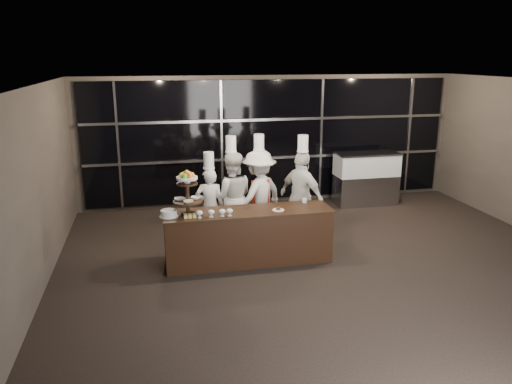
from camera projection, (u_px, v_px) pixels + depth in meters
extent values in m
plane|color=black|center=(351.00, 293.00, 7.45)|extent=(10.00, 10.00, 0.00)
plane|color=black|center=(363.00, 89.00, 6.66)|extent=(10.00, 10.00, 0.00)
plane|color=#473F38|center=(271.00, 140.00, 11.77)|extent=(9.00, 0.00, 9.00)
plane|color=#473F38|center=(15.00, 218.00, 6.14)|extent=(0.00, 10.00, 10.00)
cube|color=black|center=(272.00, 141.00, 11.71)|extent=(8.60, 0.04, 2.80)
cube|color=#A5A5AA|center=(272.00, 158.00, 11.77)|extent=(8.60, 0.06, 0.06)
cube|color=#A5A5AA|center=(273.00, 119.00, 11.53)|extent=(8.60, 0.06, 0.06)
cube|color=#A5A5AA|center=(118.00, 146.00, 10.97)|extent=(0.05, 0.05, 2.80)
cube|color=#A5A5AA|center=(222.00, 143.00, 11.44)|extent=(0.05, 0.05, 2.80)
cube|color=#A5A5AA|center=(321.00, 139.00, 11.93)|extent=(0.05, 0.05, 2.80)
cube|color=#A5A5AA|center=(409.00, 136.00, 12.40)|extent=(0.05, 0.05, 2.80)
cube|color=black|center=(248.00, 237.00, 8.48)|extent=(2.80, 0.70, 0.90)
cube|color=black|center=(248.00, 211.00, 8.36)|extent=(2.84, 0.74, 0.03)
cylinder|color=black|center=(188.00, 214.00, 8.14)|extent=(0.24, 0.24, 0.03)
cylinder|color=black|center=(187.00, 194.00, 8.06)|extent=(0.06, 0.06, 0.70)
cylinder|color=black|center=(188.00, 202.00, 8.09)|extent=(0.48, 0.48, 0.02)
cylinder|color=black|center=(187.00, 184.00, 8.01)|extent=(0.34, 0.34, 0.02)
cylinder|color=white|center=(187.00, 181.00, 8.00)|extent=(0.10, 0.10, 0.06)
cylinder|color=white|center=(187.00, 178.00, 7.99)|extent=(0.34, 0.34, 0.04)
sphere|color=orange|center=(192.00, 175.00, 7.99)|extent=(0.09, 0.09, 0.09)
sphere|color=#87BE30|center=(189.00, 174.00, 8.05)|extent=(0.09, 0.09, 0.09)
sphere|color=orange|center=(184.00, 174.00, 8.03)|extent=(0.09, 0.09, 0.09)
sphere|color=yellow|center=(182.00, 175.00, 7.96)|extent=(0.09, 0.09, 0.09)
sphere|color=#5FB72F|center=(185.00, 176.00, 7.90)|extent=(0.09, 0.09, 0.09)
sphere|color=orange|center=(190.00, 176.00, 7.92)|extent=(0.09, 0.09, 0.09)
sphere|color=orange|center=(187.00, 173.00, 7.96)|extent=(0.09, 0.09, 0.09)
imported|color=white|center=(179.00, 199.00, 8.11)|extent=(0.16, 0.16, 0.04)
imported|color=white|center=(195.00, 198.00, 8.16)|extent=(0.15, 0.15, 0.05)
imported|color=white|center=(188.00, 202.00, 7.97)|extent=(0.16, 0.16, 0.04)
cylinder|color=silver|center=(199.00, 218.00, 7.97)|extent=(0.07, 0.07, 0.01)
cylinder|color=silver|center=(199.00, 216.00, 7.96)|extent=(0.02, 0.02, 0.05)
ellipsoid|color=silver|center=(199.00, 213.00, 7.95)|extent=(0.11, 0.11, 0.08)
ellipsoid|color=green|center=(199.00, 213.00, 7.95)|extent=(0.08, 0.08, 0.05)
cylinder|color=silver|center=(211.00, 217.00, 8.01)|extent=(0.07, 0.07, 0.01)
cylinder|color=silver|center=(211.00, 215.00, 8.00)|extent=(0.02, 0.02, 0.05)
ellipsoid|color=silver|center=(211.00, 212.00, 7.99)|extent=(0.11, 0.11, 0.08)
ellipsoid|color=red|center=(211.00, 212.00, 7.99)|extent=(0.08, 0.08, 0.05)
cylinder|color=silver|center=(222.00, 216.00, 8.05)|extent=(0.07, 0.07, 0.01)
cylinder|color=silver|center=(222.00, 214.00, 8.04)|extent=(0.02, 0.02, 0.05)
ellipsoid|color=silver|center=(222.00, 211.00, 8.03)|extent=(0.11, 0.11, 0.08)
ellipsoid|color=beige|center=(222.00, 211.00, 8.03)|extent=(0.08, 0.08, 0.05)
cylinder|color=silver|center=(230.00, 216.00, 8.07)|extent=(0.07, 0.07, 0.01)
cylinder|color=silver|center=(230.00, 214.00, 8.06)|extent=(0.02, 0.02, 0.05)
ellipsoid|color=silver|center=(230.00, 211.00, 8.05)|extent=(0.11, 0.11, 0.08)
ellipsoid|color=#4A2D0E|center=(230.00, 211.00, 8.05)|extent=(0.08, 0.08, 0.05)
cylinder|color=white|center=(169.00, 216.00, 8.04)|extent=(0.30, 0.30, 0.01)
cylinder|color=white|center=(169.00, 213.00, 8.02)|extent=(0.26, 0.26, 0.10)
cube|color=#E4CD6F|center=(186.00, 217.00, 7.94)|extent=(0.05, 0.06, 0.05)
cube|color=#E4CD6F|center=(190.00, 216.00, 7.96)|extent=(0.05, 0.06, 0.05)
cube|color=#E4CD6F|center=(195.00, 216.00, 7.97)|extent=(0.05, 0.06, 0.05)
cube|color=#E4CD6F|center=(185.00, 215.00, 8.01)|extent=(0.05, 0.06, 0.05)
cube|color=#E4CD6F|center=(190.00, 215.00, 8.02)|extent=(0.05, 0.06, 0.05)
cube|color=#E4CD6F|center=(194.00, 215.00, 8.04)|extent=(0.05, 0.06, 0.05)
cylinder|color=white|center=(278.00, 210.00, 8.36)|extent=(0.20, 0.20, 0.01)
cylinder|color=#4C2814|center=(278.00, 209.00, 8.35)|extent=(0.08, 0.08, 0.04)
cylinder|color=white|center=(304.00, 201.00, 8.80)|extent=(0.08, 0.08, 0.07)
cube|color=#A5A5AA|center=(365.00, 190.00, 11.85)|extent=(1.46, 0.62, 0.70)
cube|color=silver|center=(367.00, 165.00, 11.69)|extent=(1.46, 0.62, 0.50)
cube|color=#FFC67F|center=(367.00, 165.00, 11.69)|extent=(1.35, 0.52, 0.40)
cube|color=#A5A5AA|center=(367.00, 154.00, 11.62)|extent=(1.48, 0.65, 0.04)
imported|color=white|center=(210.00, 207.00, 9.24)|extent=(0.58, 0.43, 1.45)
cylinder|color=white|center=(209.00, 160.00, 9.01)|extent=(0.19, 0.19, 0.30)
cylinder|color=white|center=(209.00, 168.00, 9.04)|extent=(0.21, 0.21, 0.03)
imported|color=silver|center=(232.00, 197.00, 9.36)|extent=(0.90, 0.74, 1.72)
cylinder|color=white|center=(231.00, 144.00, 9.09)|extent=(0.19, 0.19, 0.30)
cylinder|color=white|center=(231.00, 152.00, 9.13)|extent=(0.21, 0.21, 0.03)
imported|color=silver|center=(259.00, 195.00, 9.46)|extent=(1.29, 1.17, 1.74)
cylinder|color=white|center=(259.00, 142.00, 9.19)|extent=(0.19, 0.19, 0.30)
cylinder|color=white|center=(259.00, 150.00, 9.23)|extent=(0.21, 0.21, 0.03)
cube|color=maroon|center=(260.00, 197.00, 9.35)|extent=(0.34, 0.03, 0.65)
imported|color=silver|center=(302.00, 197.00, 9.32)|extent=(0.89, 1.09, 1.74)
cylinder|color=white|center=(303.00, 143.00, 9.05)|extent=(0.19, 0.19, 0.30)
cylinder|color=white|center=(303.00, 151.00, 9.09)|extent=(0.21, 0.21, 0.03)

